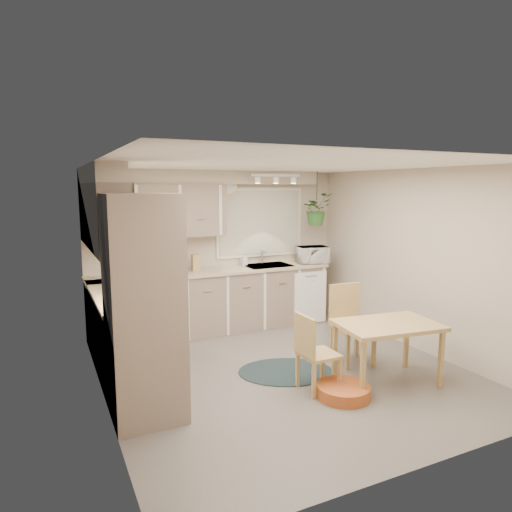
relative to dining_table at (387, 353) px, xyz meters
The scene contains 35 objects.
floor 1.21m from the dining_table, 140.07° to the left, with size 4.20×4.20×0.00m, color #635F58.
ceiling 2.36m from the dining_table, 140.07° to the left, with size 4.20×4.20×0.00m, color white.
wall_back 3.10m from the dining_table, 107.35° to the left, with size 4.00×0.04×2.40m, color #BBAE9B.
wall_front 1.84m from the dining_table, 123.22° to the right, with size 4.00×0.04×2.40m, color #BBAE9B.
wall_left 3.10m from the dining_table, 165.56° to the left, with size 0.04×4.20×2.40m, color #BBAE9B.
wall_right 1.59m from the dining_table, 33.78° to the left, with size 0.04×4.20×2.40m, color #BBAE9B.
base_cab_left 3.05m from the dining_table, 147.98° to the left, with size 0.60×1.85×0.90m, color gray.
base_cab_back 2.77m from the dining_table, 113.16° to the left, with size 3.60×0.60×0.90m, color gray.
counter_left 3.10m from the dining_table, 147.88° to the left, with size 0.64×1.89×0.04m, color tan.
counter_back 2.82m from the dining_table, 113.25° to the left, with size 3.64×0.64×0.04m, color tan.
oven_stack 2.69m from the dining_table, behind, with size 0.65×0.65×2.10m, color gray.
wall_oven_face 2.38m from the dining_table, behind, with size 0.02×0.56×0.58m, color white.
upper_cab_left 3.55m from the dining_table, 147.27° to the left, with size 0.35×2.00×0.75m, color gray.
upper_cab_back 3.59m from the dining_table, 125.28° to the left, with size 2.00×0.35×0.75m, color gray.
soffit_left 3.79m from the dining_table, 147.51° to the left, with size 0.30×2.00×0.20m, color #BBAE9B.
soffit_back 3.50m from the dining_table, 112.00° to the left, with size 3.60×0.30×0.20m, color #BBAE9B.
cooktop 2.84m from the dining_table, 157.89° to the left, with size 0.52×0.58×0.02m, color white.
range_hood 2.99m from the dining_table, 158.04° to the left, with size 0.40×0.60×0.14m, color white.
window_blinds 3.09m from the dining_table, 93.83° to the left, with size 1.40×0.02×1.00m, color beige.
window_frame 3.10m from the dining_table, 93.81° to the left, with size 1.50×0.02×1.10m, color silver.
sink 2.61m from the dining_table, 94.23° to the left, with size 0.70×0.48×0.10m, color #989B9F.
dishwasher_front 2.27m from the dining_table, 79.56° to the left, with size 0.58×0.01×0.83m, color white.
track_light_bar 3.04m from the dining_table, 94.69° to the left, with size 0.80×0.04×0.04m, color white.
wall_clock 3.44m from the dining_table, 104.70° to the left, with size 0.30×0.30×0.03m, color gold.
dining_table is the anchor object (origin of this frame).
chair_left 0.81m from the dining_table, 168.48° to the left, with size 0.39×0.39×0.84m, color tan.
chair_back 0.64m from the dining_table, 88.87° to the left, with size 0.45×0.45×0.96m, color tan.
braided_rug 1.18m from the dining_table, 140.19° to the left, with size 1.12×0.84×0.01m, color black.
pet_bed 0.71m from the dining_table, behind, with size 0.56×0.56×0.13m, color #B85024.
microwave 2.62m from the dining_table, 76.94° to the left, with size 0.49×0.27×0.33m, color white.
soap_bottle 2.82m from the dining_table, 101.11° to the left, with size 0.08×0.19×0.09m, color white.
hanging_plant 2.89m from the dining_table, 75.51° to the left, with size 0.46×0.52×0.40m, color #2C5E25.
coffee_maker 3.32m from the dining_table, 128.21° to the left, with size 0.17×0.21×0.31m, color black.
toaster 3.13m from the dining_table, 122.99° to the left, with size 0.30×0.17×0.18m, color #989B9F.
knife_block 3.01m from the dining_table, 117.48° to the left, with size 0.11×0.11×0.24m, color tan.
Camera 1 is at (-2.49, -4.48, 2.15)m, focal length 32.00 mm.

